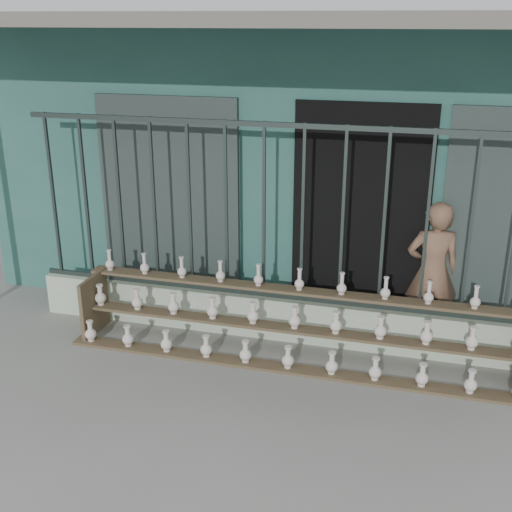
# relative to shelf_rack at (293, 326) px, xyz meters

# --- Properties ---
(ground) EXTENTS (60.00, 60.00, 0.00)m
(ground) POSITION_rel_shelf_rack_xyz_m (-0.41, -0.89, -0.36)
(ground) COLOR slate
(workshop_building) EXTENTS (7.40, 6.60, 3.21)m
(workshop_building) POSITION_rel_shelf_rack_xyz_m (-0.40, 3.34, 1.26)
(workshop_building) COLOR #28564F
(workshop_building) RESTS_ON ground
(parapet_wall) EXTENTS (5.00, 0.20, 0.45)m
(parapet_wall) POSITION_rel_shelf_rack_xyz_m (-0.41, 0.41, -0.13)
(parapet_wall) COLOR #AFC0A5
(parapet_wall) RESTS_ON ground
(security_fence) EXTENTS (5.00, 0.04, 1.80)m
(security_fence) POSITION_rel_shelf_rack_xyz_m (-0.41, 0.41, 0.99)
(security_fence) COLOR #283330
(security_fence) RESTS_ON parapet_wall
(shelf_rack) EXTENTS (4.50, 0.68, 0.85)m
(shelf_rack) POSITION_rel_shelf_rack_xyz_m (0.00, 0.00, 0.00)
(shelf_rack) COLOR brown
(shelf_rack) RESTS_ON ground
(elderly_woman) EXTENTS (0.60, 0.46, 1.48)m
(elderly_woman) POSITION_rel_shelf_rack_xyz_m (1.26, 0.81, 0.38)
(elderly_woman) COLOR brown
(elderly_woman) RESTS_ON ground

